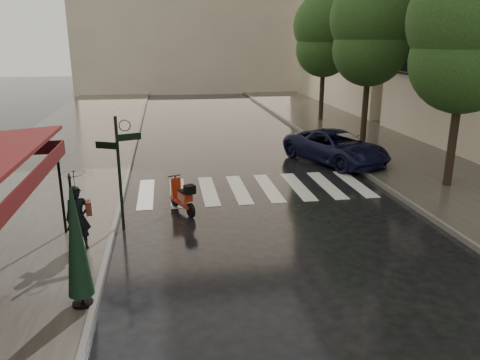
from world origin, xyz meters
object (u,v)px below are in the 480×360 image
object	(u,v)px
pedestrian_with_umbrella	(75,185)
scooter	(183,197)
parasol_back	(76,238)
parked_car	(336,147)

from	to	relation	value
pedestrian_with_umbrella	scooter	bearing A→B (deg)	29.70
scooter	parasol_back	xyz separation A→B (m)	(-2.11, -5.00, 1.03)
pedestrian_with_umbrella	scooter	world-z (taller)	pedestrian_with_umbrella
parked_car	parasol_back	xyz separation A→B (m)	(-8.65, -9.90, 0.83)
parked_car	parasol_back	distance (m)	13.18
parasol_back	parked_car	bearing A→B (deg)	48.87
scooter	parked_car	size ratio (longest dim) A/B	0.30
scooter	parasol_back	distance (m)	5.53
parasol_back	pedestrian_with_umbrella	bearing A→B (deg)	99.57
pedestrian_with_umbrella	parasol_back	bearing A→B (deg)	-93.71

